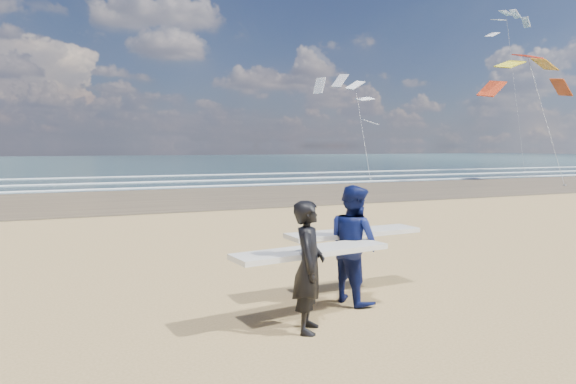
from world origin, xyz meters
name	(u,v)px	position (x,y,z in m)	size (l,w,h in m)	color
wet_sand_strip	(492,184)	(20.00, 18.00, 0.01)	(220.00, 12.00, 0.01)	brown
ocean	(235,161)	(20.00, 72.00, 0.01)	(220.00, 100.00, 0.02)	#172D34
foam_breakers	(396,175)	(20.00, 28.10, 0.05)	(220.00, 11.70, 0.05)	white
surfer_near	(309,264)	(-0.54, -0.05, 0.85)	(2.25, 1.12, 1.66)	black
surfer_far	(354,243)	(0.57, 0.78, 0.89)	(2.23, 1.16, 1.76)	#0D174D
kite_0	(538,92)	(23.74, 18.30, 5.73)	(7.20, 4.89, 9.51)	slate
kite_1	(360,115)	(16.30, 27.41, 4.59)	(6.00, 4.76, 8.11)	slate
kite_5	(514,78)	(36.60, 32.71, 8.92)	(5.56, 4.71, 16.67)	slate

